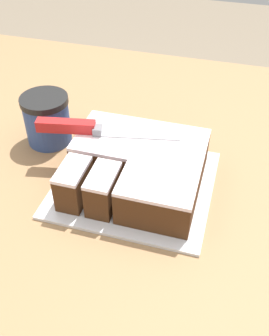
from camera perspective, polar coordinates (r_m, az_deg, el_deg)
The scene contains 5 objects.
countertop at distance 1.13m, azimuth -1.41°, elevation -18.09°, with size 1.40×1.10×0.91m.
cake_board at distance 0.75m, azimuth 0.00°, elevation -2.28°, with size 0.29×0.27×0.01m.
cake at distance 0.73m, azimuth 0.38°, elevation 0.12°, with size 0.24×0.22×0.07m.
knife at distance 0.75m, azimuth -8.20°, elevation 5.68°, with size 0.27×0.07×0.02m.
coffee_cup at distance 0.85m, azimuth -12.57°, elevation 6.93°, with size 0.10×0.10×0.11m.
Camera 1 is at (0.19, -0.56, 1.42)m, focal length 42.00 mm.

